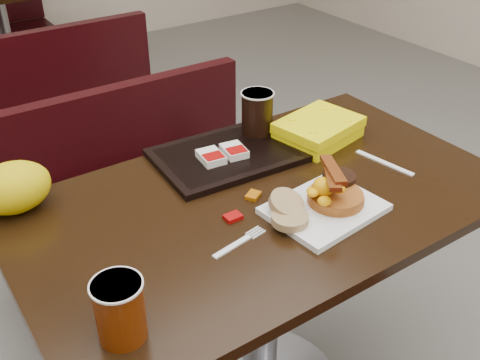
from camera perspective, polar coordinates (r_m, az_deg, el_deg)
table_near at (r=1.62m, az=2.14°, el=-12.82°), size 1.20×0.70×0.75m
bench_near_n at (r=2.10m, az=-9.17°, el=-1.72°), size 1.00×0.46×0.72m
table_far at (r=3.76m, az=-22.47°, el=12.11°), size 1.20×0.70×0.75m
bench_far_s at (r=3.12m, az=-19.12°, el=8.60°), size 1.00×0.46×0.72m
platter at (r=1.34m, az=8.48°, el=-2.89°), size 0.27×0.22×0.02m
pancake_stack at (r=1.35m, az=9.60°, el=-1.62°), size 0.14×0.14×0.03m
sausage_patty at (r=1.38m, az=9.92°, el=0.30°), size 0.10×0.10×0.01m
scrambled_eggs at (r=1.31m, az=8.38°, el=-0.83°), size 0.09×0.08×0.05m
bacon_strips at (r=1.30m, az=9.22°, el=0.51°), size 0.14×0.16×0.01m
muffin_bottom at (r=1.27m, az=5.02°, el=-3.90°), size 0.11×0.11×0.02m
muffin_top at (r=1.30m, az=4.68°, el=-2.34°), size 0.10×0.10×0.05m
coffee_cup_near at (r=1.02m, az=-11.97°, el=-12.70°), size 0.11×0.11×0.12m
fork at (r=1.22m, az=-0.80°, el=-6.72°), size 0.15×0.05×0.00m
knife at (r=1.56m, az=14.31°, el=1.69°), size 0.04×0.18×0.00m
condiment_syrup at (r=1.38m, az=1.34°, el=-1.55°), size 0.05×0.04×0.01m
condiment_ketchup at (r=1.30m, az=-0.72°, el=-3.73°), size 0.04×0.03×0.01m
tray at (r=1.53m, az=-1.33°, el=2.50°), size 0.39×0.29×0.02m
hashbrown_sleeve_left at (r=1.49m, az=-2.93°, el=2.33°), size 0.07×0.08×0.02m
hashbrown_sleeve_right at (r=1.52m, az=-0.60°, el=2.95°), size 0.07×0.08×0.02m
coffee_cup_far at (r=1.61m, az=1.74°, el=6.79°), size 0.11×0.11×0.12m
clamshell at (r=1.64m, az=7.87°, el=5.03°), size 0.26×0.21×0.06m
paper_bag at (r=1.40m, az=-21.84°, el=-0.72°), size 0.19×0.15×0.12m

